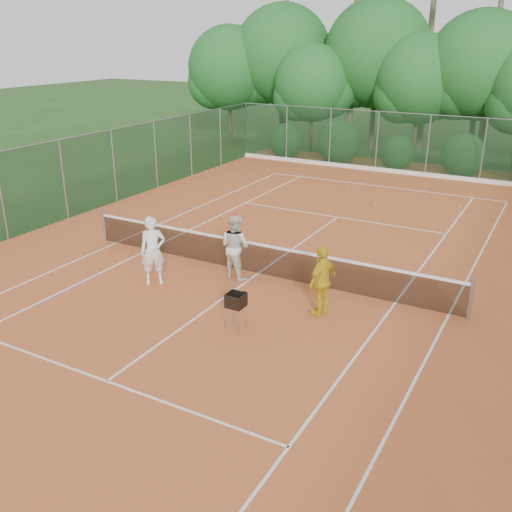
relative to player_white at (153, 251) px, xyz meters
The scene contains 14 objects.
ground 3.15m from the player_white, 41.62° to the left, with size 120.00×120.00×0.00m, color #214318.
clay_court 3.15m from the player_white, 41.62° to the left, with size 18.00×36.00×0.02m, color #C05C2C.
tennis_net 3.03m from the player_white, 41.62° to the left, with size 11.97×0.10×1.10m.
player_white is the anchor object (origin of this frame).
player_center_grp 2.30m from the player_white, 39.24° to the left, with size 1.06×0.90×1.94m.
player_yellow 4.90m from the player_white, ahead, with size 1.07×0.44×1.82m, color gold.
ball_hopper 3.60m from the player_white, 19.35° to the right, with size 0.40×0.40×0.91m.
stray_ball_a 11.23m from the player_white, 74.53° to the left, with size 0.07×0.07×0.07m, color yellow.
stray_ball_b 12.78m from the player_white, 85.10° to the left, with size 0.07×0.07×0.07m, color #B6D030.
stray_ball_c 13.65m from the player_white, 63.27° to the left, with size 0.07×0.07×0.07m, color yellow.
court_markings 3.15m from the player_white, 41.62° to the left, with size 11.03×23.83×0.01m.
fence_back 17.14m from the player_white, 82.49° to the left, with size 18.07×0.07×3.00m.
fence_left 6.80m from the player_white, behind, with size 0.07×33.07×3.00m.
tropical_treeline 22.89m from the player_white, 80.61° to the left, with size 32.10×8.49×15.03m.
Camera 1 is at (7.43, -13.57, 6.59)m, focal length 40.00 mm.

